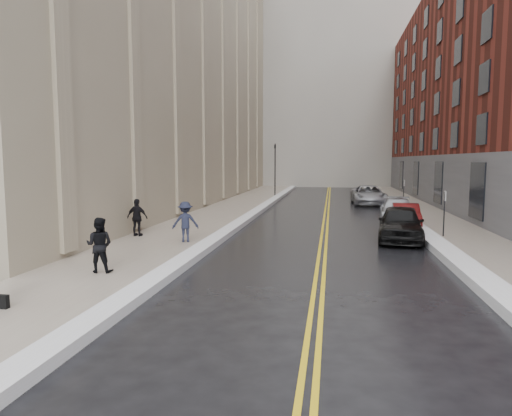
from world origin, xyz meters
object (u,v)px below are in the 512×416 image
(car_black, at_px, (401,223))
(pedestrian_b, at_px, (185,222))
(car_silver_far, at_px, (368,195))
(pedestrian_a, at_px, (99,245))
(car_silver_near, at_px, (398,210))
(car_maroon, at_px, (406,215))
(pedestrian_c, at_px, (137,217))

(car_black, bearing_deg, pedestrian_b, -157.62)
(car_silver_far, bearing_deg, pedestrian_b, -116.39)
(car_silver_far, bearing_deg, pedestrian_a, -113.31)
(car_black, xyz_separation_m, pedestrian_b, (-9.17, -2.54, 0.21))
(car_silver_near, xyz_separation_m, car_silver_far, (-0.86, 10.61, 0.09))
(car_silver_near, height_order, car_silver_far, car_silver_far)
(car_silver_far, relative_size, pedestrian_b, 3.26)
(car_maroon, bearing_deg, pedestrian_a, -127.40)
(car_black, height_order, pedestrian_a, pedestrian_a)
(car_silver_far, xyz_separation_m, pedestrian_c, (-11.71, -18.70, 0.23))
(car_silver_far, xyz_separation_m, pedestrian_a, (-10.03, -25.27, 0.23))
(car_black, height_order, pedestrian_b, pedestrian_b)
(car_black, xyz_separation_m, pedestrian_c, (-11.80, -1.50, 0.21))
(pedestrian_a, height_order, pedestrian_b, pedestrian_b)
(car_black, bearing_deg, car_maroon, 85.45)
(pedestrian_a, xyz_separation_m, pedestrian_c, (-1.68, 6.58, 0.00))
(car_black, distance_m, pedestrian_a, 12.95)
(car_silver_near, relative_size, pedestrian_b, 2.77)
(pedestrian_c, bearing_deg, pedestrian_b, 164.05)
(car_black, height_order, car_maroon, car_black)
(car_silver_near, relative_size, pedestrian_c, 2.77)
(pedestrian_a, bearing_deg, car_silver_far, -117.13)
(car_silver_near, bearing_deg, car_silver_far, 99.10)
(pedestrian_a, height_order, pedestrian_c, pedestrian_c)
(car_silver_near, xyz_separation_m, pedestrian_b, (-9.95, -9.13, 0.32))
(pedestrian_a, bearing_deg, pedestrian_c, -81.15)
(car_maroon, xyz_separation_m, car_silver_near, (-0.14, 2.07, 0.05))
(car_silver_near, relative_size, pedestrian_a, 2.78)
(car_black, relative_size, pedestrian_a, 2.74)
(car_maroon, bearing_deg, car_black, -97.65)
(car_maroon, xyz_separation_m, car_silver_far, (-1.00, 12.68, 0.14))
(car_black, bearing_deg, car_silver_near, 90.21)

